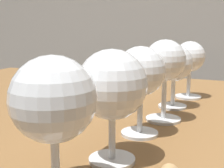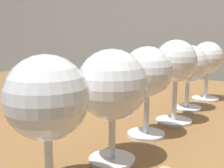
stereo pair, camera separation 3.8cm
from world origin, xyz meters
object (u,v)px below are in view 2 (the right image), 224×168
(wine_glass_pinot, at_px, (112,87))
(wine_glass_cabernet, at_px, (147,74))
(wine_glass_rose, at_px, (47,101))
(wine_glass_port, at_px, (207,59))
(wine_glass_amber, at_px, (176,64))
(wine_glass_chardonnay, at_px, (188,66))

(wine_glass_pinot, height_order, wine_glass_cabernet, wine_glass_pinot)
(wine_glass_rose, xyz_separation_m, wine_glass_port, (0.06, 0.50, -0.00))
(wine_glass_rose, bearing_deg, wine_glass_pinot, 76.55)
(wine_glass_amber, height_order, wine_glass_chardonnay, wine_glass_amber)
(wine_glass_amber, distance_m, wine_glass_chardonnay, 0.10)
(wine_glass_rose, xyz_separation_m, wine_glass_pinot, (0.02, 0.10, -0.00))
(wine_glass_chardonnay, xyz_separation_m, wine_glass_port, (0.02, 0.11, 0.00))
(wine_glass_cabernet, bearing_deg, wine_glass_chardonnay, 85.20)
(wine_glass_pinot, relative_size, wine_glass_port, 1.06)
(wine_glass_cabernet, bearing_deg, wine_glass_pinot, -91.85)
(wine_glass_cabernet, distance_m, wine_glass_port, 0.30)
(wine_glass_cabernet, xyz_separation_m, wine_glass_amber, (0.02, 0.09, 0.01))
(wine_glass_amber, bearing_deg, wine_glass_chardonnay, 91.50)
(wine_glass_cabernet, xyz_separation_m, wine_glass_port, (0.03, 0.30, -0.00))
(wine_glass_rose, relative_size, wine_glass_pinot, 1.00)
(wine_glass_rose, bearing_deg, wine_glass_port, 83.14)
(wine_glass_chardonnay, bearing_deg, wine_glass_cabernet, -94.80)
(wine_glass_rose, height_order, wine_glass_amber, wine_glass_amber)
(wine_glass_amber, relative_size, wine_glass_port, 1.09)
(wine_glass_chardonnay, distance_m, wine_glass_port, 0.11)
(wine_glass_rose, height_order, wine_glass_port, wine_glass_rose)
(wine_glass_port, bearing_deg, wine_glass_pinot, -95.24)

